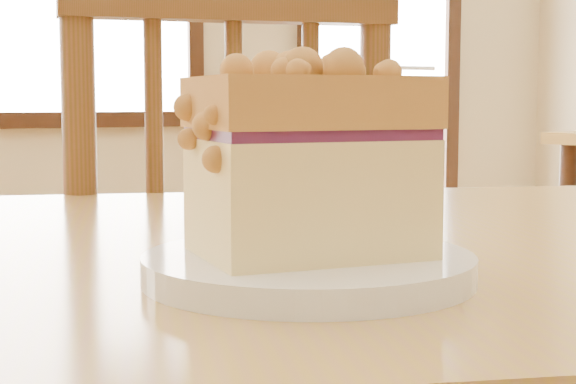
% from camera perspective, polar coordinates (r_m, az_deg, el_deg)
% --- Properties ---
extents(entry_door, '(1.08, 0.06, 2.29)m').
position_cam_1_polar(entry_door, '(5.29, 6.05, 9.57)').
color(entry_door, white).
rests_on(entry_door, ground).
extents(cafe_table_main, '(1.28, 1.01, 0.75)m').
position_cam_1_polar(cafe_table_main, '(0.74, 0.10, -11.27)').
color(cafe_table_main, '#A57740').
rests_on(cafe_table_main, ground).
extents(cafe_chair_main, '(0.53, 0.53, 1.04)m').
position_cam_1_polar(cafe_chair_main, '(1.31, -5.10, -8.98)').
color(cafe_chair_main, brown).
rests_on(cafe_chair_main, ground).
extents(plate, '(0.21, 0.21, 0.02)m').
position_cam_1_polar(plate, '(0.55, 1.32, -4.97)').
color(plate, white).
rests_on(plate, cafe_table_main).
extents(cake_slice, '(0.15, 0.11, 0.13)m').
position_cam_1_polar(cake_slice, '(0.54, 1.17, 2.13)').
color(cake_slice, '#FFD890').
rests_on(cake_slice, plate).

